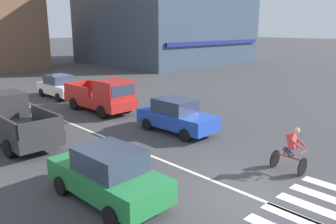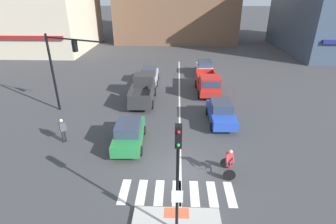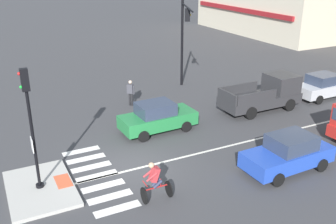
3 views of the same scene
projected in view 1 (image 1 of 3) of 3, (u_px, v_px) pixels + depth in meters
ground_plane at (245, 197)px, 10.32m from camera, size 300.00×300.00×0.00m
crosswalk_stripe_d at (294, 217)px, 9.22m from camera, size 0.44×1.80×0.01m
crosswalk_stripe_e at (308, 205)px, 9.81m from camera, size 0.44×1.80×0.01m
crosswalk_stripe_f at (320, 195)px, 10.40m from camera, size 0.44×1.80×0.01m
crosswalk_stripe_g at (331, 186)px, 10.99m from camera, size 0.44×1.80×0.01m
lane_centre_line at (81, 128)px, 17.40m from camera, size 0.14×28.00×0.01m
building_far_block at (165, 15)px, 48.93m from camera, size 20.54×19.33×13.43m
car_blue_eastbound_mid at (176, 116)px, 16.56m from camera, size 1.92×4.14×1.64m
car_white_eastbound_distant at (59, 86)px, 24.77m from camera, size 1.90×4.13×1.64m
car_green_westbound_near at (108, 175)px, 9.97m from camera, size 1.97×4.16×1.64m
pickup_truck_red_eastbound_far at (103, 97)px, 20.31m from camera, size 2.16×5.15×2.08m
pickup_truck_charcoal_westbound_far at (13, 120)px, 15.11m from camera, size 2.09×5.11×2.08m
cyclist at (291, 149)px, 11.90m from camera, size 0.67×1.10×1.68m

